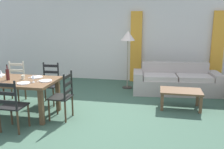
{
  "coord_description": "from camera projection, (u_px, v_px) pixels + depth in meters",
  "views": [
    {
      "loc": [
        1.63,
        -4.39,
        1.94
      ],
      "look_at": [
        0.6,
        0.74,
        0.75
      ],
      "focal_mm": 38.52,
      "sensor_mm": 36.0,
      "label": 1
    }
  ],
  "objects": [
    {
      "name": "dinner_plate_near_right",
      "position": [
        24.0,
        83.0,
        4.59
      ],
      "size": [
        0.24,
        0.24,
        0.02
      ],
      "primitive_type": "cylinder",
      "color": "white",
      "rests_on": "dining_table"
    },
    {
      "name": "coffee_cup_primary",
      "position": [
        23.0,
        77.0,
        4.91
      ],
      "size": [
        0.07,
        0.07,
        0.09
      ],
      "primitive_type": "cylinder",
      "color": "beige",
      "rests_on": "dining_table"
    },
    {
      "name": "couch",
      "position": [
        175.0,
        82.0,
        6.52
      ],
      "size": [
        2.35,
        1.03,
        0.8
      ],
      "color": "#B0A399",
      "rests_on": "ground_plane"
    },
    {
      "name": "dining_chair_far_left",
      "position": [
        15.0,
        82.0,
        5.82
      ],
      "size": [
        0.45,
        0.43,
        0.96
      ],
      "color": "beige",
      "rests_on": "ground_plane"
    },
    {
      "name": "wall_far",
      "position": [
        109.0,
        38.0,
        7.79
      ],
      "size": [
        9.6,
        0.16,
        2.7
      ],
      "primitive_type": "cube",
      "color": "silver",
      "rests_on": "ground_plane"
    },
    {
      "name": "standing_lamp",
      "position": [
        128.0,
        39.0,
        6.7
      ],
      "size": [
        0.4,
        0.4,
        1.64
      ],
      "color": "#332D28",
      "rests_on": "ground_plane"
    },
    {
      "name": "fork_head_east",
      "position": [
        39.0,
        81.0,
        4.8
      ],
      "size": [
        0.03,
        0.17,
        0.01
      ],
      "primitive_type": "cube",
      "rotation": [
        0.0,
        0.0,
        0.06
      ],
      "color": "silver",
      "rests_on": "dining_table"
    },
    {
      "name": "wine_glass_far_left",
      "position": [
        1.0,
        72.0,
        5.08
      ],
      "size": [
        0.06,
        0.06,
        0.16
      ],
      "color": "white",
      "rests_on": "dining_table"
    },
    {
      "name": "dining_chair_head_east",
      "position": [
        63.0,
        96.0,
        4.74
      ],
      "size": [
        0.41,
        0.43,
        0.96
      ],
      "color": "black",
      "rests_on": "ground_plane"
    },
    {
      "name": "fork_far_right",
      "position": [
        30.0,
        77.0,
        5.1
      ],
      "size": [
        0.02,
        0.17,
        0.01
      ],
      "primitive_type": "cube",
      "rotation": [
        0.0,
        0.0,
        -0.02
      ],
      "color": "silver",
      "rests_on": "dining_table"
    },
    {
      "name": "wine_bottle",
      "position": [
        8.0,
        74.0,
        4.85
      ],
      "size": [
        0.07,
        0.07,
        0.32
      ],
      "color": "#471919",
      "rests_on": "dining_table"
    },
    {
      "name": "wine_glass_near_right",
      "position": [
        33.0,
        77.0,
        4.67
      ],
      "size": [
        0.06,
        0.06,
        0.16
      ],
      "color": "white",
      "rests_on": "dining_table"
    },
    {
      "name": "dinner_plate_far_right",
      "position": [
        37.0,
        77.0,
        5.07
      ],
      "size": [
        0.24,
        0.24,
        0.02
      ],
      "primitive_type": "cylinder",
      "color": "white",
      "rests_on": "dining_table"
    },
    {
      "name": "curtain_panel_right",
      "position": [
        217.0,
        49.0,
        7.09
      ],
      "size": [
        0.35,
        0.08,
        2.2
      ],
      "primitive_type": "cube",
      "color": "gold",
      "rests_on": "ground_plane"
    },
    {
      "name": "coffee_table",
      "position": [
        181.0,
        93.0,
        5.33
      ],
      "size": [
        0.9,
        0.56,
        0.42
      ],
      "color": "brown",
      "rests_on": "ground_plane"
    },
    {
      "name": "ground_plane",
      "position": [
        76.0,
        117.0,
        4.94
      ],
      "size": [
        9.6,
        9.6,
        0.02
      ],
      "primitive_type": "cube",
      "color": "#3A5946"
    },
    {
      "name": "dining_chair_far_right",
      "position": [
        50.0,
        84.0,
        5.65
      ],
      "size": [
        0.43,
        0.41,
        0.96
      ],
      "color": "black",
      "rests_on": "ground_plane"
    },
    {
      "name": "dining_chair_near_right",
      "position": [
        11.0,
        105.0,
        4.21
      ],
      "size": [
        0.43,
        0.41,
        0.96
      ],
      "color": "black",
      "rests_on": "ground_plane"
    },
    {
      "name": "dinner_plate_head_east",
      "position": [
        46.0,
        81.0,
        4.77
      ],
      "size": [
        0.24,
        0.24,
        0.02
      ],
      "primitive_type": "cylinder",
      "color": "white",
      "rests_on": "dining_table"
    },
    {
      "name": "dining_table",
      "position": [
        11.0,
        83.0,
        4.94
      ],
      "size": [
        1.9,
        0.96,
        0.75
      ],
      "color": "brown",
      "rests_on": "ground_plane"
    },
    {
      "name": "fork_near_right",
      "position": [
        17.0,
        83.0,
        4.62
      ],
      "size": [
        0.03,
        0.17,
        0.01
      ],
      "primitive_type": "cube",
      "rotation": [
        0.0,
        0.0,
        -0.08
      ],
      "color": "silver",
      "rests_on": "dining_table"
    },
    {
      "name": "curtain_panel_left",
      "position": [
        136.0,
        47.0,
        7.54
      ],
      "size": [
        0.35,
        0.08,
        2.2
      ],
      "primitive_type": "cube",
      "color": "gold",
      "rests_on": "ground_plane"
    }
  ]
}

